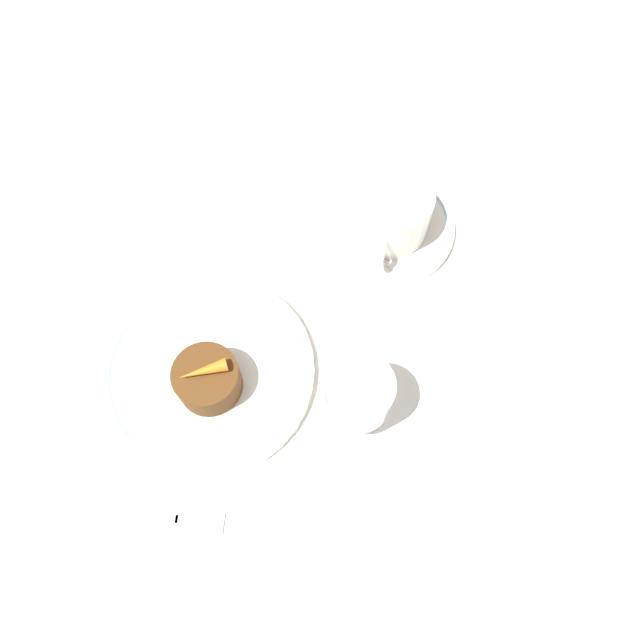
{
  "coord_description": "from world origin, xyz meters",
  "views": [
    {
      "loc": [
        0.17,
        0.13,
        0.66
      ],
      "look_at": [
        -0.09,
        0.08,
        0.04
      ],
      "focal_mm": 35.0,
      "sensor_mm": 36.0,
      "label": 1
    }
  ],
  "objects_px": {
    "dinner_plate": "(209,372)",
    "fork": "(161,517)",
    "wine_glass": "(359,395)",
    "dessert_cake": "(208,378)",
    "coffee_cup": "(390,210)"
  },
  "relations": [
    {
      "from": "dinner_plate",
      "to": "fork",
      "type": "relative_size",
      "value": 1.33
    },
    {
      "from": "wine_glass",
      "to": "dessert_cake",
      "type": "xyz_separation_m",
      "value": [
        0.01,
        -0.16,
        -0.03
      ]
    },
    {
      "from": "fork",
      "to": "dessert_cake",
      "type": "bearing_deg",
      "value": 173.98
    },
    {
      "from": "dinner_plate",
      "to": "coffee_cup",
      "type": "height_order",
      "value": "coffee_cup"
    },
    {
      "from": "wine_glass",
      "to": "fork",
      "type": "bearing_deg",
      "value": -49.52
    },
    {
      "from": "dinner_plate",
      "to": "fork",
      "type": "height_order",
      "value": "dinner_plate"
    },
    {
      "from": "dinner_plate",
      "to": "dessert_cake",
      "type": "bearing_deg",
      "value": 27.9
    },
    {
      "from": "fork",
      "to": "coffee_cup",
      "type": "bearing_deg",
      "value": 155.91
    },
    {
      "from": "wine_glass",
      "to": "dinner_plate",
      "type": "bearing_deg",
      "value": -93.51
    },
    {
      "from": "coffee_cup",
      "to": "fork",
      "type": "relative_size",
      "value": 0.7
    },
    {
      "from": "dinner_plate",
      "to": "wine_glass",
      "type": "distance_m",
      "value": 0.18
    },
    {
      "from": "wine_glass",
      "to": "fork",
      "type": "distance_m",
      "value": 0.24
    },
    {
      "from": "wine_glass",
      "to": "dessert_cake",
      "type": "bearing_deg",
      "value": -88.17
    },
    {
      "from": "dinner_plate",
      "to": "fork",
      "type": "xyz_separation_m",
      "value": [
        0.16,
        -0.01,
        -0.01
      ]
    },
    {
      "from": "fork",
      "to": "dessert_cake",
      "type": "distance_m",
      "value": 0.15
    }
  ]
}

